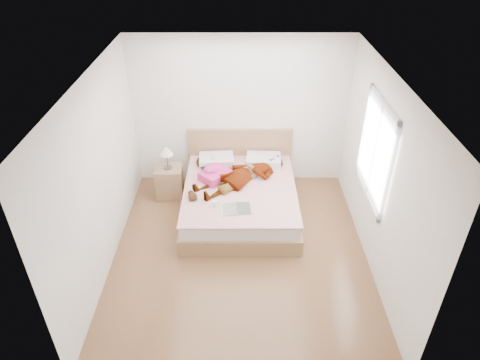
{
  "coord_description": "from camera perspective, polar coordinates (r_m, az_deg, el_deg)",
  "views": [
    {
      "loc": [
        -0.0,
        -4.59,
        4.25
      ],
      "look_at": [
        0.0,
        0.85,
        0.7
      ],
      "focal_mm": 32.0,
      "sensor_mm": 36.0,
      "label": 1
    }
  ],
  "objects": [
    {
      "name": "room_shell",
      "position": [
        5.89,
        17.58,
        3.61
      ],
      "size": [
        4.0,
        4.0,
        4.0
      ],
      "color": "white",
      "rests_on": "ground"
    },
    {
      "name": "nightstand",
      "position": [
        7.32,
        -9.41,
        0.08
      ],
      "size": [
        0.46,
        0.41,
        0.96
      ],
      "color": "brown",
      "rests_on": "ground"
    },
    {
      "name": "towel",
      "position": [
        6.84,
        -3.43,
        0.82
      ],
      "size": [
        0.57,
        0.57,
        0.24
      ],
      "color": "#D73A82",
      "rests_on": "bed"
    },
    {
      "name": "magazine",
      "position": [
        6.2,
        -0.46,
        -3.88
      ],
      "size": [
        0.47,
        0.33,
        0.03
      ],
      "color": "white",
      "rests_on": "bed"
    },
    {
      "name": "ground",
      "position": [
        6.26,
        0.01,
        -9.66
      ],
      "size": [
        4.0,
        4.0,
        0.0
      ],
      "primitive_type": "plane",
      "color": "#4D2B18",
      "rests_on": "ground"
    },
    {
      "name": "plush_toy",
      "position": [
        6.42,
        -6.39,
        -2.12
      ],
      "size": [
        0.18,
        0.23,
        0.11
      ],
      "color": "black",
      "rests_on": "bed"
    },
    {
      "name": "hair",
      "position": [
        7.27,
        -4.11,
        2.43
      ],
      "size": [
        0.52,
        0.6,
        0.08
      ],
      "primitive_type": "ellipsoid",
      "rotation": [
        0.0,
        0.0,
        0.14
      ],
      "color": "black",
      "rests_on": "bed"
    },
    {
      "name": "phone",
      "position": [
        7.16,
        -3.62,
        3.1
      ],
      "size": [
        0.09,
        0.09,
        0.05
      ],
      "primitive_type": "cube",
      "rotation": [
        0.44,
        0.0,
        0.66
      ],
      "color": "silver",
      "rests_on": "bed"
    },
    {
      "name": "coffee_mug",
      "position": [
        6.26,
        -3.36,
        -3.16
      ],
      "size": [
        0.11,
        0.08,
        0.09
      ],
      "color": "silver",
      "rests_on": "bed"
    },
    {
      "name": "bed",
      "position": [
        6.89,
        -0.0,
        -2.11
      ],
      "size": [
        1.8,
        2.08,
        1.0
      ],
      "color": "brown",
      "rests_on": "ground"
    },
    {
      "name": "woman",
      "position": [
        6.83,
        0.41,
        1.06
      ],
      "size": [
        1.73,
        1.54,
        0.23
      ],
      "primitive_type": "imported",
      "rotation": [
        0.0,
        0.0,
        -0.91
      ],
      "color": "white",
      "rests_on": "bed"
    }
  ]
}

